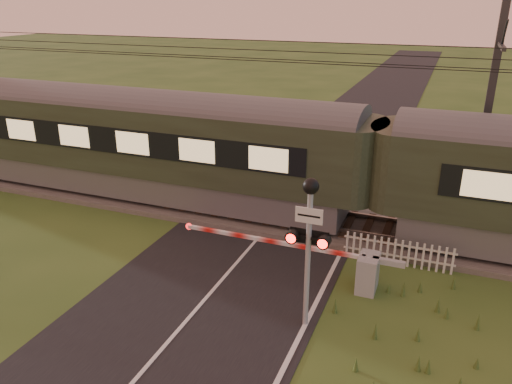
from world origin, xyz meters
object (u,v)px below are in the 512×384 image
at_px(boom_gate, 357,269).
at_px(catenary_mast, 488,111).
at_px(crossing_signal, 309,228).
at_px(train, 376,170).
at_px(picket_fence, 398,252).

distance_m(boom_gate, catenary_mast, 7.32).
height_order(boom_gate, crossing_signal, crossing_signal).
relative_size(train, picket_fence, 13.04).
relative_size(boom_gate, picket_fence, 2.00).
xyz_separation_m(crossing_signal, picket_fence, (1.72, 3.78, -2.17)).
height_order(train, boom_gate, train).
bearing_deg(picket_fence, catenary_mast, 64.08).
relative_size(train, catenary_mast, 5.54).
bearing_deg(catenary_mast, boom_gate, -116.58).
distance_m(train, crossing_signal, 5.72).
bearing_deg(catenary_mast, crossing_signal, -115.19).
distance_m(crossing_signal, picket_fence, 4.69).
height_order(train, catenary_mast, catenary_mast).
bearing_deg(catenary_mast, picket_fence, -115.92).
bearing_deg(train, boom_gate, -87.17).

